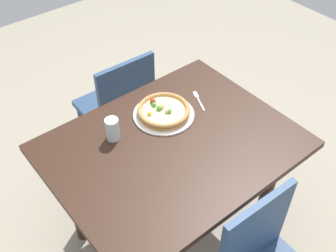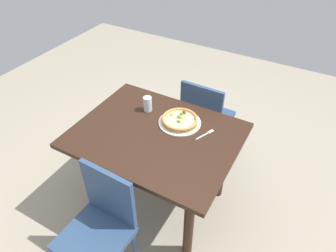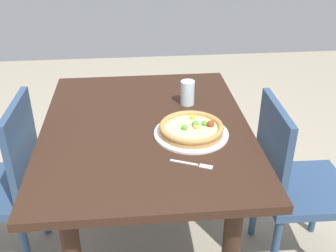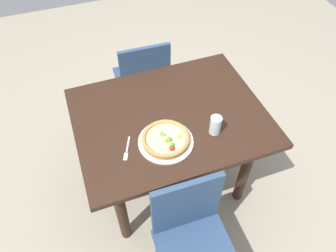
{
  "view_description": "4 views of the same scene",
  "coord_description": "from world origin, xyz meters",
  "views": [
    {
      "loc": [
        -0.87,
        -1.04,
        2.15
      ],
      "look_at": [
        0.05,
        0.09,
        0.77
      ],
      "focal_mm": 43.35,
      "sensor_mm": 36.0,
      "label": 1
    },
    {
      "loc": [
        0.89,
        -1.41,
        2.19
      ],
      "look_at": [
        0.05,
        0.09,
        0.77
      ],
      "focal_mm": 32.71,
      "sensor_mm": 36.0,
      "label": 2
    },
    {
      "loc": [
        1.56,
        -0.05,
        1.62
      ],
      "look_at": [
        0.05,
        0.09,
        0.77
      ],
      "focal_mm": 43.22,
      "sensor_mm": 36.0,
      "label": 3
    },
    {
      "loc": [
        0.47,
        1.25,
        2.2
      ],
      "look_at": [
        0.05,
        0.09,
        0.77
      ],
      "focal_mm": 34.28,
      "sensor_mm": 36.0,
      "label": 4
    }
  ],
  "objects": [
    {
      "name": "dining_table",
      "position": [
        0.0,
        0.0,
        0.63
      ],
      "size": [
        1.17,
        0.91,
        0.75
      ],
      "color": "#331E14",
      "rests_on": "ground"
    },
    {
      "name": "chair_far",
      "position": [
        0.11,
        0.67,
        0.48
      ],
      "size": [
        0.41,
        0.41,
        0.88
      ],
      "rotation": [
        0.0,
        0.0,
        -0.02
      ],
      "color": "navy",
      "rests_on": "ground"
    },
    {
      "name": "ground_plane",
      "position": [
        0.0,
        0.0,
        0.0
      ],
      "size": [
        6.0,
        6.0,
        0.0
      ],
      "primitive_type": "plane",
      "color": "#9E937F"
    },
    {
      "name": "plate",
      "position": [
        0.1,
        0.19,
        0.76
      ],
      "size": [
        0.32,
        0.32,
        0.01
      ],
      "primitive_type": "cylinder",
      "color": "white",
      "rests_on": "dining_table"
    },
    {
      "name": "pizza",
      "position": [
        0.09,
        0.19,
        0.78
      ],
      "size": [
        0.27,
        0.27,
        0.05
      ],
      "color": "#B78447",
      "rests_on": "plate"
    },
    {
      "name": "fork",
      "position": [
        0.32,
        0.17,
        0.75
      ],
      "size": [
        0.08,
        0.16,
        0.0
      ],
      "rotation": [
        0.0,
        0.0,
        1.16
      ],
      "color": "silver",
      "rests_on": "dining_table"
    },
    {
      "name": "drinking_glass",
      "position": [
        -0.2,
        0.21,
        0.81
      ],
      "size": [
        0.07,
        0.07,
        0.12
      ],
      "primitive_type": "cylinder",
      "color": "silver",
      "rests_on": "dining_table"
    },
    {
      "name": "chair_near",
      "position": [
        -0.01,
        -0.67,
        0.48
      ],
      "size": [
        0.41,
        0.41,
        0.88
      ],
      "rotation": [
        0.0,
        0.0,
        3.11
      ],
      "color": "navy",
      "rests_on": "ground"
    }
  ]
}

